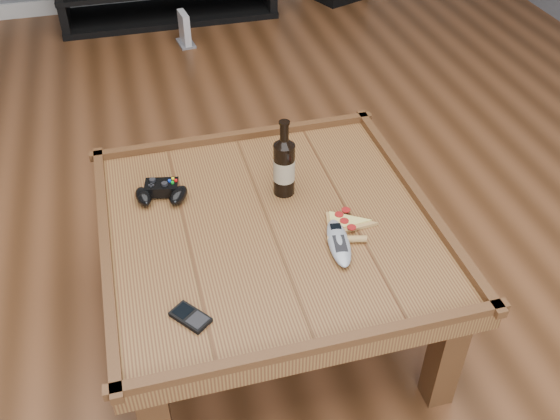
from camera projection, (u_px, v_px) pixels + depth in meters
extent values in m
plane|color=#472814|center=(271.00, 321.00, 2.18)|extent=(6.00, 6.00, 0.00)
cube|color=#532C17|center=(270.00, 231.00, 1.91)|extent=(1.00, 1.00, 0.06)
cube|color=#3F2211|center=(445.00, 356.00, 1.82)|extent=(0.08, 0.08, 0.39)
cube|color=#3F2211|center=(131.00, 223.00, 2.28)|extent=(0.08, 0.08, 0.39)
cube|color=#3F2211|center=(348.00, 187.00, 2.45)|extent=(0.08, 0.08, 0.39)
cube|color=#3F2211|center=(236.00, 136.00, 2.24)|extent=(1.03, 0.03, 0.03)
cube|color=#3F2211|center=(319.00, 346.00, 1.52)|extent=(1.03, 0.03, 0.03)
cube|color=#3F2211|center=(418.00, 195.00, 1.98)|extent=(0.03, 1.03, 0.03)
cube|color=#3F2211|center=(106.00, 249.00, 1.78)|extent=(0.03, 1.03, 0.03)
cube|color=black|center=(170.00, 14.00, 4.20)|extent=(1.40, 0.45, 0.04)
cylinder|color=black|center=(284.00, 169.00, 1.95)|extent=(0.07, 0.07, 0.18)
cone|color=black|center=(284.00, 141.00, 1.88)|extent=(0.07, 0.07, 0.03)
cylinder|color=black|center=(284.00, 132.00, 1.86)|extent=(0.03, 0.03, 0.06)
cylinder|color=black|center=(284.00, 123.00, 1.84)|extent=(0.03, 0.03, 0.01)
cylinder|color=tan|center=(284.00, 169.00, 1.95)|extent=(0.07, 0.07, 0.07)
cube|color=black|center=(162.00, 188.00, 1.98)|extent=(0.12, 0.08, 0.03)
ellipsoid|color=black|center=(143.00, 196.00, 1.95)|extent=(0.06, 0.10, 0.04)
ellipsoid|color=black|center=(178.00, 195.00, 1.96)|extent=(0.09, 0.10, 0.04)
cylinder|color=black|center=(153.00, 180.00, 1.98)|extent=(0.02, 0.02, 0.01)
cylinder|color=black|center=(165.00, 184.00, 1.96)|extent=(0.02, 0.02, 0.01)
cylinder|color=yellow|center=(173.00, 179.00, 1.99)|extent=(0.01, 0.01, 0.01)
cylinder|color=red|center=(176.00, 181.00, 1.98)|extent=(0.01, 0.01, 0.01)
cylinder|color=#0C33CC|center=(170.00, 181.00, 1.98)|extent=(0.01, 0.01, 0.01)
cylinder|color=#0C9919|center=(172.00, 183.00, 1.97)|extent=(0.01, 0.01, 0.01)
cylinder|color=tan|center=(347.00, 239.00, 1.82)|extent=(0.12, 0.05, 0.02)
cylinder|color=#9F1614|center=(339.00, 228.00, 1.85)|extent=(0.03, 0.03, 0.00)
cylinder|color=#9F1614|center=(352.00, 227.00, 1.85)|extent=(0.03, 0.03, 0.00)
cylinder|color=#9F1614|center=(344.00, 221.00, 1.87)|extent=(0.03, 0.03, 0.00)
cylinder|color=#9F1614|center=(339.00, 214.00, 1.90)|extent=(0.03, 0.03, 0.00)
cylinder|color=#9F1614|center=(346.00, 210.00, 1.91)|extent=(0.03, 0.03, 0.00)
cube|color=black|center=(190.00, 317.00, 1.60)|extent=(0.11, 0.12, 0.01)
cube|color=black|center=(183.00, 311.00, 1.60)|extent=(0.06, 0.06, 0.00)
cube|color=black|center=(198.00, 320.00, 1.58)|extent=(0.06, 0.06, 0.00)
ellipsoid|color=#9399A0|center=(339.00, 243.00, 1.80)|extent=(0.09, 0.21, 0.03)
cube|color=black|center=(336.00, 226.00, 1.84)|extent=(0.04, 0.03, 0.00)
cube|color=black|center=(340.00, 243.00, 1.78)|extent=(0.04, 0.07, 0.00)
cube|color=slate|center=(186.00, 43.00, 3.88)|extent=(0.11, 0.17, 0.01)
cube|color=silver|center=(184.00, 28.00, 3.81)|extent=(0.06, 0.15, 0.19)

